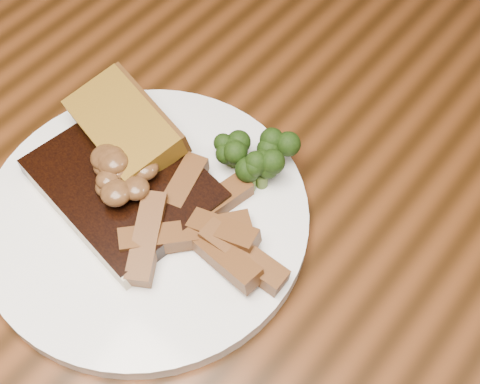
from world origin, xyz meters
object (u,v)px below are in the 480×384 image
object	(u,v)px
plate	(146,218)
potato_wedges	(200,242)
steak	(124,184)
dining_table	(235,271)
garlic_bread	(126,140)

from	to	relation	value
plate	potato_wedges	distance (m)	0.07
steak	potato_wedges	world-z (taller)	same
steak	potato_wedges	distance (m)	0.09
dining_table	plate	world-z (taller)	plate
garlic_bread	dining_table	bearing A→B (deg)	14.92
plate	garlic_bread	size ratio (longest dim) A/B	2.59
dining_table	potato_wedges	world-z (taller)	potato_wedges
dining_table	steak	bearing A→B (deg)	-157.70
plate	garlic_bread	bearing A→B (deg)	145.66
plate	potato_wedges	bearing A→B (deg)	4.71
plate	garlic_bread	world-z (taller)	garlic_bread
steak	garlic_bread	distance (m)	0.05
dining_table	steak	xyz separation A→B (m)	(-0.10, -0.04, 0.12)
plate	dining_table	bearing A→B (deg)	35.53
steak	dining_table	bearing A→B (deg)	31.20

